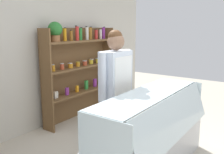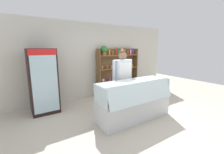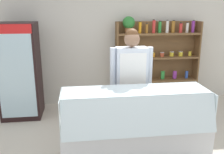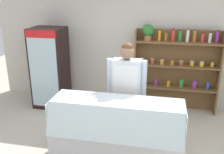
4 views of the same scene
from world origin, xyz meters
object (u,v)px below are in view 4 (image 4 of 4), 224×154
(shop_clerk, at_px, (126,85))
(deli_display_case, at_px, (116,142))
(drinks_fridge, at_px, (50,68))
(shelving_unit, at_px, (174,64))

(shop_clerk, bearing_deg, deli_display_case, -96.25)
(drinks_fridge, height_order, deli_display_case, drinks_fridge)
(drinks_fridge, height_order, shop_clerk, drinks_fridge)
(drinks_fridge, xyz_separation_m, deli_display_case, (1.85, -1.72, -0.59))
(drinks_fridge, xyz_separation_m, shop_clerk, (1.91, -1.14, 0.16))
(shelving_unit, distance_m, shop_clerk, 1.68)
(deli_display_case, height_order, shop_clerk, shop_clerk)
(shop_clerk, bearing_deg, shelving_unit, 61.13)
(shelving_unit, relative_size, deli_display_case, 0.95)
(shelving_unit, bearing_deg, drinks_fridge, -173.06)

